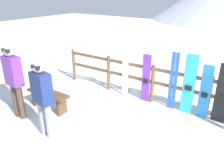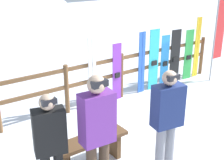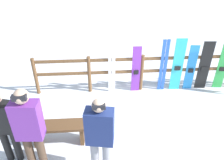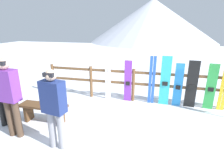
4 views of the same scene
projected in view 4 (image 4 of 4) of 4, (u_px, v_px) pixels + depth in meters
name	position (u px, v px, depth m)	size (l,w,h in m)	color
ground_plane	(122.00, 135.00, 4.09)	(40.00, 40.00, 0.00)	white
mountain_backdrop	(152.00, 21.00, 25.43)	(18.00, 18.00, 6.00)	silver
fence	(133.00, 82.00, 5.77)	(6.05, 0.10, 1.10)	brown
bench	(44.00, 110.00, 4.55)	(1.27, 0.36, 0.50)	brown
person_black	(1.00, 92.00, 4.21)	(0.46, 0.33, 1.61)	black
person_navy	(54.00, 105.00, 3.41)	(0.49, 0.33, 1.69)	gray
person_purple	(9.00, 93.00, 3.77)	(0.47, 0.28, 1.83)	#4C3828
ski_pair_white	(108.00, 76.00, 5.87)	(0.20, 0.02, 1.63)	white
snowboard_purple	(128.00, 81.00, 5.75)	(0.24, 0.06, 1.39)	purple
ski_pair_blue	(152.00, 80.00, 5.55)	(0.20, 0.02, 1.56)	blue
snowboard_cyan	(165.00, 81.00, 5.46)	(0.30, 0.06, 1.58)	#2DBFCC
snowboard_blue	(178.00, 85.00, 5.40)	(0.25, 0.07, 1.38)	#288CE0
snowboard_black_stripe	(192.00, 85.00, 5.30)	(0.32, 0.07, 1.48)	black
snowboard_green	(211.00, 87.00, 5.19)	(0.27, 0.08, 1.41)	green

